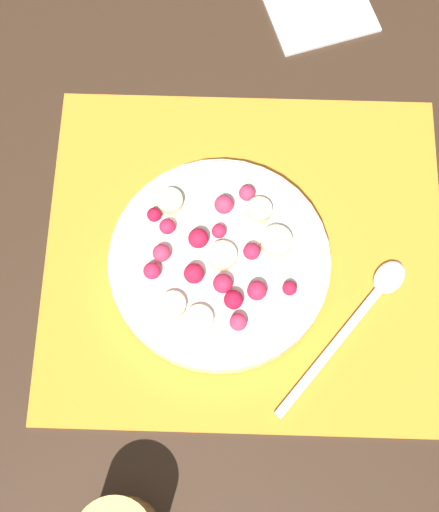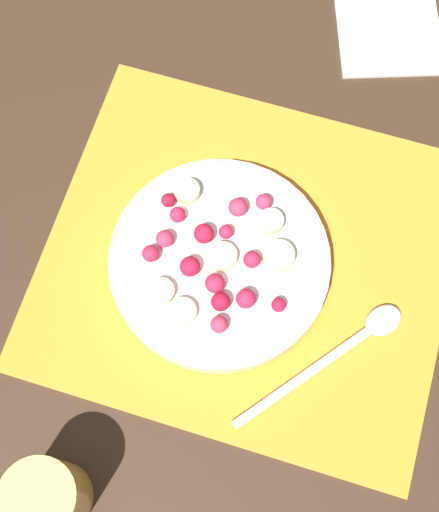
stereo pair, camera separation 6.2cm
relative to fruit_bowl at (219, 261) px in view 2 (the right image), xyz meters
The scene contains 6 objects.
ground_plane 0.04m from the fruit_bowl, 147.15° to the right, with size 3.00×3.00×0.00m, color #382619.
placemat 0.04m from the fruit_bowl, 147.15° to the right, with size 0.42×0.38×0.01m.
fruit_bowl is the anchor object (origin of this frame).
spoon 0.16m from the fruit_bowl, 165.34° to the left, with size 0.14×0.17×0.01m.
drinking_glass 0.28m from the fruit_bowl, 73.22° to the left, with size 0.07×0.07×0.09m.
napkin 0.35m from the fruit_bowl, 108.15° to the right, with size 0.15×0.14×0.01m.
Camera 2 is at (-0.04, 0.24, 0.72)m, focal length 50.00 mm.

